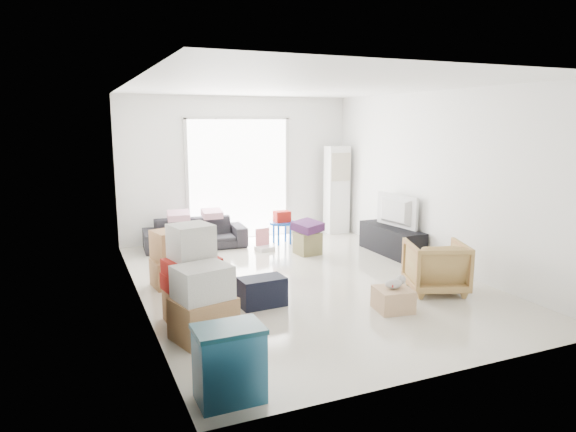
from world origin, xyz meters
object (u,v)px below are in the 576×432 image
at_px(sofa, 195,229).
at_px(kids_table, 282,221).
at_px(television, 392,223).
at_px(storage_bins, 229,363).
at_px(tv_console, 392,240).
at_px(ottoman, 308,243).
at_px(wood_crate, 393,299).
at_px(ac_tower, 337,190).
at_px(armchair, 436,264).

distance_m(sofa, kids_table, 1.59).
height_order(television, storage_bins, storage_bins).
height_order(television, sofa, sofa).
xyz_separation_m(tv_console, ottoman, (-1.32, 0.55, -0.05)).
bearing_deg(tv_console, storage_bins, -138.77).
bearing_deg(wood_crate, ac_tower, 70.47).
xyz_separation_m(television, armchair, (-0.59, -1.88, -0.16)).
relative_size(tv_console, armchair, 1.88).
bearing_deg(ac_tower, sofa, -177.08).
relative_size(tv_console, wood_crate, 3.46).
bearing_deg(kids_table, television, -44.83).
bearing_deg(storage_bins, wood_crate, 26.07).
relative_size(ac_tower, sofa, 0.98).
relative_size(ottoman, kids_table, 0.62).
bearing_deg(ac_tower, ottoman, -133.78).
bearing_deg(ac_tower, storage_bins, -125.99).
distance_m(tv_console, armchair, 1.97).
bearing_deg(storage_bins, ottoman, 57.03).
xyz_separation_m(ac_tower, tv_console, (0.05, -1.88, -0.64)).
xyz_separation_m(tv_console, television, (0.00, 0.00, 0.30)).
distance_m(television, storage_bins, 5.19).
distance_m(ac_tower, wood_crate, 4.45).
height_order(ac_tower, wood_crate, ac_tower).
height_order(television, wood_crate, television).
xyz_separation_m(ac_tower, kids_table, (-1.38, -0.46, -0.44)).
height_order(sofa, ottoman, sofa).
xyz_separation_m(sofa, armchair, (2.39, -3.61, 0.03)).
bearing_deg(sofa, kids_table, -7.08).
relative_size(sofa, storage_bins, 2.82).
xyz_separation_m(television, wood_crate, (-1.52, -2.25, -0.40)).
distance_m(armchair, ottoman, 2.55).
height_order(television, kids_table, kids_table).
relative_size(television, ottoman, 2.52).
xyz_separation_m(ac_tower, wood_crate, (-1.47, -4.13, -0.74)).
distance_m(television, ottoman, 1.48).
bearing_deg(television, ottoman, 60.02).
distance_m(television, armchair, 1.98).
distance_m(kids_table, wood_crate, 3.69).
distance_m(sofa, wood_crate, 4.25).
bearing_deg(wood_crate, tv_console, 56.04).
xyz_separation_m(ottoman, wood_crate, (-0.19, -2.81, -0.05)).
bearing_deg(storage_bins, kids_table, 63.01).
bearing_deg(sofa, armchair, -52.34).
xyz_separation_m(ac_tower, storage_bins, (-3.85, -5.30, -0.56)).
bearing_deg(ac_tower, tv_console, -88.48).
bearing_deg(armchair, storage_bins, 45.75).
relative_size(ottoman, wood_crate, 0.93).
bearing_deg(ottoman, armchair, -73.30).
bearing_deg(ac_tower, kids_table, -161.70).
xyz_separation_m(sofa, ottoman, (1.66, -1.18, -0.16)).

